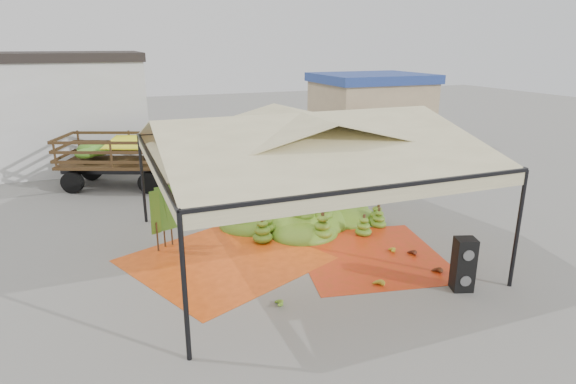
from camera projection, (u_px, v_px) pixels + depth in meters
name	position (u px, v px, depth m)	size (l,w,h in m)	color
ground	(300.00, 249.00, 14.20)	(90.00, 90.00, 0.00)	slate
canopy_tent	(301.00, 138.00, 13.22)	(8.10, 8.10, 4.00)	black
building_tan	(370.00, 109.00, 28.63)	(6.30, 5.30, 4.10)	tan
tarp_left	(225.00, 259.00, 13.48)	(4.65, 4.43, 0.01)	#EA5816
tarp_right	(370.00, 255.00, 13.73)	(3.93, 4.13, 0.01)	red
banana_heap	(304.00, 205.00, 16.17)	(5.64, 4.64, 1.21)	#4F7418
hand_yellow_a	(389.00, 249.00, 13.93)	(0.44, 0.36, 0.20)	gold
hand_yellow_b	(378.00, 283.00, 11.94)	(0.47, 0.38, 0.21)	gold
hand_red_a	(410.00, 252.00, 13.71)	(0.46, 0.38, 0.21)	#582114
hand_red_b	(436.00, 270.00, 12.62)	(0.46, 0.37, 0.21)	#532613
hand_green	(276.00, 302.00, 11.07)	(0.44, 0.36, 0.20)	#58831B
hanging_bunches	(345.00, 168.00, 12.80)	(1.74, 0.24, 0.20)	#3E831B
speaker_stack	(464.00, 264.00, 11.66)	(0.60, 0.56, 1.35)	black
banana_leaves	(166.00, 250.00, 14.10)	(0.96, 1.36, 3.70)	#417C21
vendor	(242.00, 184.00, 17.17)	(0.72, 0.47, 1.97)	gray
truck_left	(148.00, 154.00, 19.99)	(6.85, 4.49, 2.23)	#483018
truck_right	(324.00, 136.00, 23.02)	(7.39, 2.64, 2.53)	#4C3519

